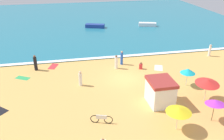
% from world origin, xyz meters
% --- Properties ---
extents(ground_plane, '(60.00, 60.00, 0.00)m').
position_xyz_m(ground_plane, '(0.00, 0.00, 0.00)').
color(ground_plane, '#E0A856').
extents(ocean_water, '(60.00, 44.00, 0.10)m').
position_xyz_m(ocean_water, '(0.00, 28.00, 0.05)').
color(ocean_water, teal).
rests_on(ocean_water, ground_plane).
extents(wave_breaker_foam, '(57.00, 0.70, 0.01)m').
position_xyz_m(wave_breaker_foam, '(0.00, 6.30, 0.10)').
color(wave_breaker_foam, white).
rests_on(wave_breaker_foam, ocean_water).
extents(lifeguard_cabana, '(2.21, 2.58, 2.36)m').
position_xyz_m(lifeguard_cabana, '(1.88, -5.23, 1.20)').
color(lifeguard_cabana, white).
rests_on(lifeguard_cabana, ground_plane).
extents(beach_umbrella_0, '(2.30, 2.32, 2.21)m').
position_xyz_m(beach_umbrella_0, '(6.19, -5.59, 1.93)').
color(beach_umbrella_0, silver).
rests_on(beach_umbrella_0, ground_plane).
extents(beach_umbrella_1, '(2.25, 2.25, 1.94)m').
position_xyz_m(beach_umbrella_1, '(1.80, -8.93, 1.76)').
color(beach_umbrella_1, silver).
rests_on(beach_umbrella_1, ground_plane).
extents(beach_umbrella_3, '(1.65, 1.68, 2.06)m').
position_xyz_m(beach_umbrella_3, '(5.10, -8.50, 1.79)').
color(beach_umbrella_3, '#4C3823').
rests_on(beach_umbrella_3, ground_plane).
extents(beach_umbrella_4, '(1.65, 1.65, 1.91)m').
position_xyz_m(beach_umbrella_4, '(5.85, -2.64, 1.66)').
color(beach_umbrella_4, silver).
rests_on(beach_umbrella_4, ground_plane).
extents(parked_bicycle, '(1.76, 0.60, 0.76)m').
position_xyz_m(parked_bicycle, '(-3.73, -7.02, 0.38)').
color(parked_bicycle, black).
rests_on(parked_bicycle, ground_plane).
extents(beachgoer_0, '(0.48, 0.48, 1.69)m').
position_xyz_m(beachgoer_0, '(-0.38, 2.87, 0.80)').
color(beachgoer_0, white).
rests_on(beachgoer_0, ground_plane).
extents(beachgoer_1, '(0.50, 0.50, 1.88)m').
position_xyz_m(beachgoer_1, '(-9.75, 4.29, 0.88)').
color(beachgoer_1, black).
rests_on(beachgoer_1, ground_plane).
extents(beachgoer_2, '(0.39, 0.39, 1.65)m').
position_xyz_m(beachgoer_2, '(12.78, 4.26, 0.80)').
color(beachgoer_2, white).
rests_on(beachgoer_2, ground_plane).
extents(beachgoer_3, '(0.36, 0.36, 1.62)m').
position_xyz_m(beachgoer_3, '(-4.88, -0.48, 0.77)').
color(beachgoer_3, white).
rests_on(beachgoer_3, ground_plane).
extents(beachgoer_4, '(0.48, 0.48, 0.86)m').
position_xyz_m(beachgoer_4, '(2.47, 2.15, 0.38)').
color(beachgoer_4, red).
rests_on(beachgoer_4, ground_plane).
extents(beachgoer_7, '(0.43, 0.43, 1.78)m').
position_xyz_m(beachgoer_7, '(0.54, 3.90, 0.85)').
color(beachgoer_7, blue).
rests_on(beachgoer_7, ground_plane).
extents(beach_towel_0, '(1.35, 1.86, 0.01)m').
position_xyz_m(beach_towel_0, '(-7.82, 4.93, 0.01)').
color(beach_towel_0, red).
rests_on(beach_towel_0, ground_plane).
extents(beach_towel_1, '(1.47, 1.85, 0.01)m').
position_xyz_m(beach_towel_1, '(4.68, 1.99, 0.01)').
color(beach_towel_1, white).
rests_on(beach_towel_1, ground_plane).
extents(beach_towel_2, '(1.76, 1.44, 0.01)m').
position_xyz_m(beach_towel_2, '(-11.05, 2.41, 0.01)').
color(beach_towel_2, green).
rests_on(beach_towel_2, ground_plane).
extents(small_boat_0, '(3.73, 2.25, 0.65)m').
position_xyz_m(small_boat_0, '(-0.46, 21.31, 0.42)').
color(small_boat_0, navy).
rests_on(small_boat_0, ocean_water).
extents(small_boat_1, '(3.48, 1.94, 0.67)m').
position_xyz_m(small_boat_1, '(9.60, 20.36, 0.44)').
color(small_boat_1, white).
rests_on(small_boat_1, ocean_water).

